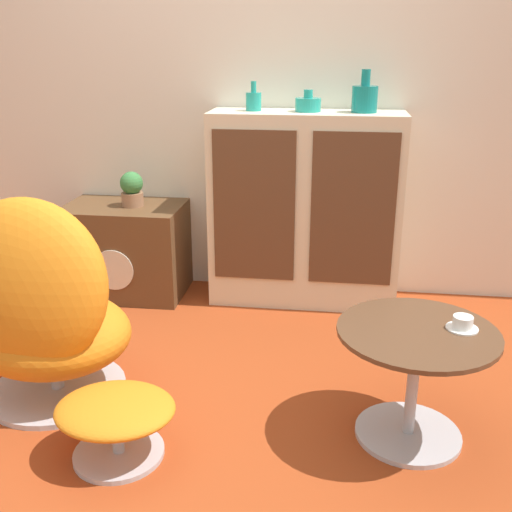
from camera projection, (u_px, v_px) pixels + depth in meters
name	position (u px, v px, depth m)	size (l,w,h in m)	color
ground_plane	(203.00, 412.00, 2.49)	(12.00, 12.00, 0.00)	#9E3D19
wall_back	(252.00, 71.00, 3.41)	(6.40, 0.06, 2.60)	silver
sideboard	(305.00, 210.00, 3.42)	(1.07, 0.37, 1.10)	beige
tv_console	(126.00, 250.00, 3.61)	(0.69, 0.47, 0.55)	brown
egg_chair	(39.00, 312.00, 2.45)	(0.74, 0.69, 0.93)	#B7B7BC
ottoman	(116.00, 416.00, 2.17)	(0.44, 0.38, 0.24)	#B7B7BC
coffee_table	(414.00, 370.00, 2.25)	(0.59, 0.59, 0.46)	#B7B7BC
vase_leftmost	(254.00, 101.00, 3.26)	(0.09, 0.09, 0.16)	teal
vase_inner_left	(308.00, 104.00, 3.23)	(0.14, 0.14, 0.12)	teal
vase_inner_right	(365.00, 98.00, 3.18)	(0.14, 0.14, 0.22)	#147A75
potted_plant	(132.00, 189.00, 3.47)	(0.13, 0.13, 0.20)	#996B4C
teacup	(463.00, 324.00, 2.19)	(0.12, 0.12, 0.05)	white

